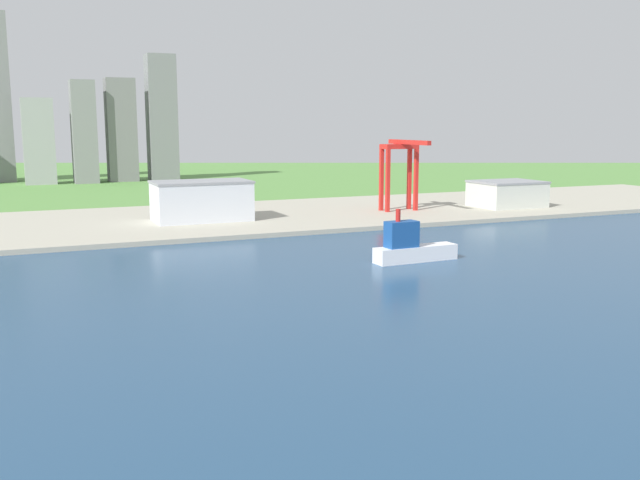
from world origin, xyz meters
TOP-DOWN VIEW (x-y plane):
  - ground_plane at (0.00, 300.00)m, footprint 2400.00×2400.00m
  - water_bay at (0.00, 240.00)m, footprint 840.00×360.00m
  - industrial_pier at (0.00, 490.00)m, footprint 840.00×140.00m
  - ferry_boat at (74.99, 340.98)m, footprint 35.96×9.40m
  - port_crane_red at (145.45, 472.18)m, footprint 22.00×44.81m
  - warehouse_main at (23.84, 477.62)m, footprint 52.41×29.71m
  - warehouse_annex at (219.52, 464.35)m, footprint 41.84×33.23m
  - distant_skyline at (-47.55, 815.19)m, footprint 273.16×69.91m

SIDE VIEW (x-z plane):
  - ground_plane at x=0.00m, z-range 0.00..0.00m
  - water_bay at x=0.00m, z-range 0.00..0.15m
  - industrial_pier at x=0.00m, z-range 0.00..2.50m
  - ferry_boat at x=74.99m, z-range -4.67..17.00m
  - warehouse_annex at x=219.52m, z-range 2.52..19.01m
  - warehouse_main at x=23.84m, z-range 2.52..24.33m
  - port_crane_red at x=145.45m, z-range 11.53..54.56m
  - distant_skyline at x=-47.55m, z-range -22.44..134.99m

